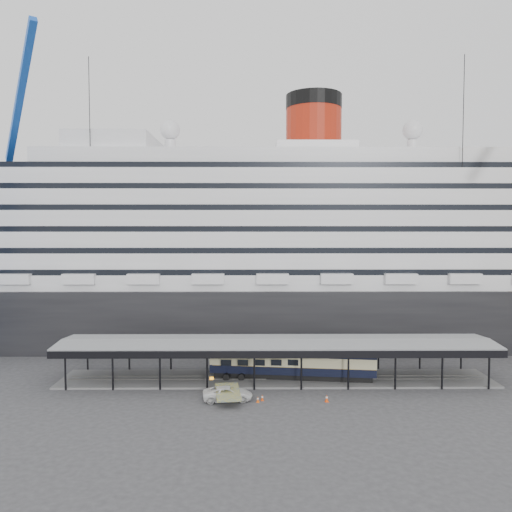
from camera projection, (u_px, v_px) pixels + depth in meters
name	position (u px, v px, depth m)	size (l,w,h in m)	color
ground	(278.00, 392.00, 60.29)	(200.00, 200.00, 0.00)	#363638
cruise_ship	(270.00, 237.00, 91.28)	(130.00, 30.00, 43.90)	black
platform_canopy	(276.00, 362.00, 65.15)	(56.00, 9.18, 5.30)	slate
port_truck	(228.00, 394.00, 57.28)	(2.63, 5.70, 1.58)	silver
pullman_carriage	(292.00, 360.00, 65.16)	(21.59, 5.33, 21.02)	black
traffic_cone_left	(258.00, 399.00, 56.66)	(0.46, 0.46, 0.70)	#E8550C
traffic_cone_mid	(262.00, 398.00, 57.23)	(0.44, 0.44, 0.70)	#DB430C
traffic_cone_right	(327.00, 398.00, 56.80)	(0.53, 0.53, 0.85)	#EE460D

